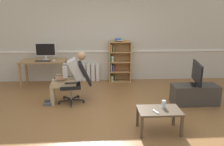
# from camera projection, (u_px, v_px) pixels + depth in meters

# --- Properties ---
(ground_plane) EXTENTS (18.00, 18.00, 0.00)m
(ground_plane) POSITION_uv_depth(u_px,v_px,m) (107.00, 117.00, 4.46)
(ground_plane) COLOR brown
(back_wall) EXTENTS (12.00, 0.13, 2.70)m
(back_wall) POSITION_uv_depth(u_px,v_px,m) (104.00, 37.00, 6.66)
(back_wall) COLOR beige
(back_wall) RESTS_ON ground_plane
(computer_desk) EXTENTS (1.26, 0.63, 0.76)m
(computer_desk) POSITION_uv_depth(u_px,v_px,m) (43.00, 64.00, 6.27)
(computer_desk) COLOR #9E7547
(computer_desk) RESTS_ON ground_plane
(imac_monitor) EXTENTS (0.58, 0.14, 0.48)m
(imac_monitor) POSITION_uv_depth(u_px,v_px,m) (46.00, 50.00, 6.24)
(imac_monitor) COLOR silver
(imac_monitor) RESTS_ON computer_desk
(keyboard) EXTENTS (0.41, 0.12, 0.02)m
(keyboard) POSITION_uv_depth(u_px,v_px,m) (43.00, 61.00, 6.10)
(keyboard) COLOR black
(keyboard) RESTS_ON computer_desk
(computer_mouse) EXTENTS (0.06, 0.10, 0.03)m
(computer_mouse) POSITION_uv_depth(u_px,v_px,m) (54.00, 60.00, 6.14)
(computer_mouse) COLOR white
(computer_mouse) RESTS_ON computer_desk
(bookshelf) EXTENTS (0.67, 0.29, 1.32)m
(bookshelf) POSITION_uv_depth(u_px,v_px,m) (119.00, 61.00, 6.68)
(bookshelf) COLOR #AD7F4C
(bookshelf) RESTS_ON ground_plane
(radiator) EXTENTS (0.81, 0.08, 0.55)m
(radiator) POSITION_uv_depth(u_px,v_px,m) (86.00, 72.00, 6.81)
(radiator) COLOR white
(radiator) RESTS_ON ground_plane
(office_chair) EXTENTS (0.81, 0.63, 0.97)m
(office_chair) POSITION_uv_depth(u_px,v_px,m) (77.00, 81.00, 5.11)
(office_chair) COLOR black
(office_chair) RESTS_ON ground_plane
(person_seated) EXTENTS (1.02, 0.43, 1.21)m
(person_seated) POSITION_uv_depth(u_px,v_px,m) (69.00, 76.00, 5.05)
(person_seated) COLOR tan
(person_seated) RESTS_ON ground_plane
(tv_stand) EXTENTS (1.05, 0.43, 0.46)m
(tv_stand) POSITION_uv_depth(u_px,v_px,m) (195.00, 94.00, 5.07)
(tv_stand) COLOR #3D3833
(tv_stand) RESTS_ON ground_plane
(tv_screen) EXTENTS (0.26, 0.80, 0.53)m
(tv_screen) POSITION_uv_depth(u_px,v_px,m) (197.00, 73.00, 4.94)
(tv_screen) COLOR black
(tv_screen) RESTS_ON tv_stand
(coffee_table) EXTENTS (0.74, 0.47, 0.42)m
(coffee_table) POSITION_uv_depth(u_px,v_px,m) (159.00, 113.00, 3.84)
(coffee_table) COLOR #4C3D2D
(coffee_table) RESTS_ON ground_plane
(drinking_glass) EXTENTS (0.07, 0.07, 0.14)m
(drinking_glass) POSITION_uv_depth(u_px,v_px,m) (164.00, 104.00, 3.89)
(drinking_glass) COLOR silver
(drinking_glass) RESTS_ON coffee_table
(spare_remote) EXTENTS (0.09, 0.15, 0.02)m
(spare_remote) POSITION_uv_depth(u_px,v_px,m) (156.00, 112.00, 3.72)
(spare_remote) COLOR white
(spare_remote) RESTS_ON coffee_table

